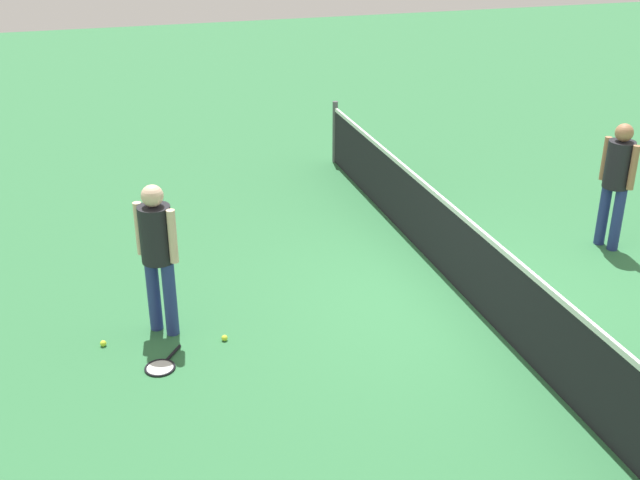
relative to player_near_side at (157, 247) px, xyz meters
The scene contains 7 objects.
ground_plane 3.63m from the player_near_side, 87.17° to the left, with size 40.00×40.00×0.00m, color #2D6B3D.
court_net 3.53m from the player_near_side, 87.17° to the left, with size 10.09×0.09×1.07m.
player_near_side is the anchor object (origin of this frame).
player_far_side 5.94m from the player_near_side, 94.68° to the left, with size 0.52×0.42×1.70m.
tennis_racket_near_player 1.23m from the player_near_side, ahead, with size 0.57×0.48×0.03m.
tennis_ball_by_net 1.20m from the player_near_side, 56.62° to the left, with size 0.07×0.07×0.07m, color #C6E033.
tennis_ball_midcourt 1.19m from the player_near_side, 79.13° to the right, with size 0.07×0.07×0.07m, color #C6E033.
Camera 1 is at (7.38, -3.98, 4.50)m, focal length 44.09 mm.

